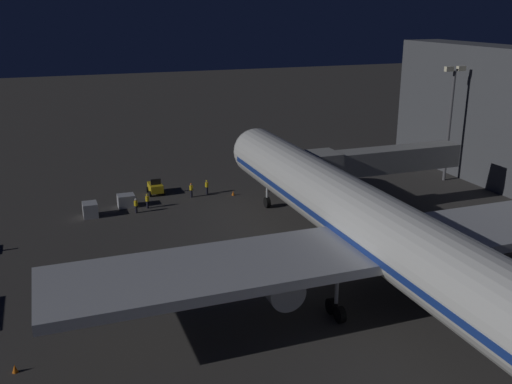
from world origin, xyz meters
name	(u,v)px	position (x,y,z in m)	size (l,w,h in m)	color
ground_plane	(329,260)	(0.00, 0.00, 0.00)	(320.00, 320.00, 0.00)	#383533
airliner_at_gate	(391,239)	(0.00, 9.25, 5.56)	(48.56, 61.72, 19.07)	silver
jet_bridge	(371,162)	(-10.00, -9.98, 5.65)	(18.13, 3.40, 7.19)	#9E9E99
apron_floodlight_mast	(451,114)	(-25.50, -17.11, 8.65)	(2.90, 0.50, 14.56)	#59595E
baggage_tug_spare	(155,188)	(10.77, -24.41, 0.78)	(1.86, 2.60, 1.95)	yellow
baggage_container_near_belt	(126,201)	(14.78, -20.82, 0.71)	(1.87, 1.58, 1.41)	#B7BABF
baggage_container_mid_row	(90,210)	(18.86, -18.92, 0.77)	(1.52, 1.88, 1.54)	#B7BABF
ground_crew_near_nose_gear	(136,205)	(14.07, -18.36, 0.92)	(0.40, 0.40, 1.67)	black
ground_crew_by_belt_loader	(191,189)	(7.06, -21.61, 0.96)	(0.40, 0.40, 1.74)	black
ground_crew_marshaller_fwd	(147,200)	(12.63, -19.47, 0.93)	(0.40, 0.40, 1.69)	black
ground_crew_under_port_wing	(207,186)	(5.00, -22.15, 0.96)	(0.40, 0.40, 1.74)	black
traffic_cone_nose_port	(267,189)	(-2.20, -20.58, 0.28)	(0.36, 0.36, 0.55)	orange
traffic_cone_nose_starboard	(233,193)	(2.20, -20.58, 0.28)	(0.36, 0.36, 0.55)	orange
traffic_cone_wingtip_svc_side	(15,369)	(25.78, 8.20, 0.28)	(0.36, 0.36, 0.55)	orange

